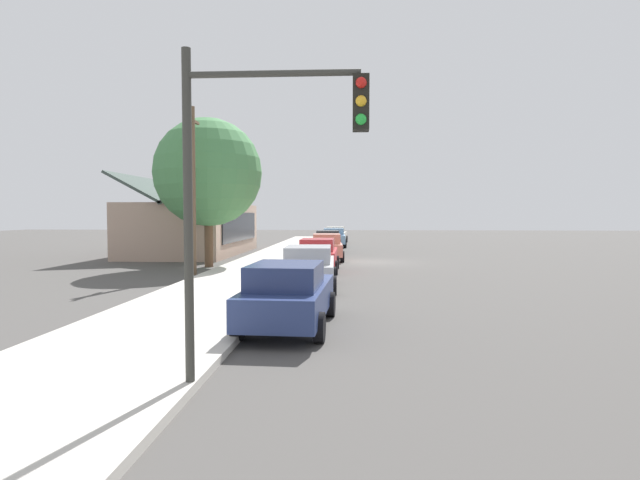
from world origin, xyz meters
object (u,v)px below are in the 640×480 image
(car_charcoal, at_px, (327,241))
(traffic_light_main, at_px, (257,163))
(car_cherry, at_px, (318,255))
(shade_tree, at_px, (208,173))
(car_ivory, at_px, (336,235))
(utility_pole_wooden, at_px, (193,187))
(car_skyblue, at_px, (334,237))
(car_silver, at_px, (309,267))
(car_navy, at_px, (288,295))
(car_coral, at_px, (327,247))
(fire_hydrant_red, at_px, (314,241))

(car_charcoal, height_order, traffic_light_main, traffic_light_main)
(car_cherry, distance_m, shade_tree, 7.34)
(car_cherry, height_order, car_ivory, same)
(utility_pole_wooden, bearing_deg, car_cherry, -72.95)
(car_skyblue, height_order, car_ivory, same)
(car_cherry, xyz_separation_m, traffic_light_main, (-16.47, -0.18, 2.68))
(car_silver, bearing_deg, car_ivory, -1.90)
(car_navy, xyz_separation_m, car_silver, (6.42, 0.05, 0.00))
(car_coral, height_order, car_ivory, same)
(car_navy, bearing_deg, car_cherry, 2.95)
(car_ivory, bearing_deg, car_charcoal, -177.76)
(shade_tree, distance_m, utility_pole_wooden, 3.72)
(car_ivory, relative_size, traffic_light_main, 0.96)
(car_silver, xyz_separation_m, traffic_light_main, (-10.84, -0.14, 2.67))
(car_coral, bearing_deg, car_silver, 176.26)
(car_coral, distance_m, car_charcoal, 6.21)
(fire_hydrant_red, bearing_deg, car_silver, -176.30)
(traffic_light_main, relative_size, fire_hydrant_red, 7.32)
(car_coral, relative_size, car_skyblue, 1.00)
(car_coral, bearing_deg, shade_tree, 121.35)
(car_navy, distance_m, car_silver, 6.42)
(car_navy, xyz_separation_m, car_cherry, (12.05, 0.09, -0.00))
(car_charcoal, bearing_deg, fire_hydrant_red, 10.12)
(car_charcoal, bearing_deg, car_ivory, -4.23)
(car_navy, height_order, traffic_light_main, traffic_light_main)
(car_charcoal, distance_m, car_ivory, 12.01)
(shade_tree, relative_size, utility_pole_wooden, 1.02)
(car_cherry, relative_size, car_ivory, 0.87)
(car_navy, xyz_separation_m, shade_tree, (13.95, 5.90, 4.07))
(utility_pole_wooden, bearing_deg, car_skyblue, -15.37)
(car_silver, distance_m, car_coral, 11.64)
(car_navy, height_order, car_ivory, same)
(car_silver, relative_size, traffic_light_main, 0.93)
(car_navy, relative_size, car_skyblue, 1.02)
(car_navy, bearing_deg, car_coral, 2.47)
(car_coral, relative_size, traffic_light_main, 0.86)
(car_skyblue, relative_size, shade_tree, 0.58)
(car_charcoal, distance_m, shade_tree, 12.46)
(car_ivory, xyz_separation_m, utility_pole_wooden, (-25.91, 5.56, 3.11))
(car_charcoal, bearing_deg, shade_tree, 147.93)
(car_silver, height_order, shade_tree, shade_tree)
(car_skyblue, xyz_separation_m, fire_hydrant_red, (-0.64, 1.56, -0.32))
(car_skyblue, relative_size, traffic_light_main, 0.86)
(fire_hydrant_red, bearing_deg, shade_tree, 164.85)
(car_coral, height_order, fire_hydrant_red, car_coral)
(car_silver, relative_size, shade_tree, 0.63)
(traffic_light_main, bearing_deg, car_coral, 0.18)
(fire_hydrant_red, bearing_deg, car_navy, -177.00)
(car_charcoal, distance_m, traffic_light_main, 28.82)
(car_ivory, relative_size, utility_pole_wooden, 0.66)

